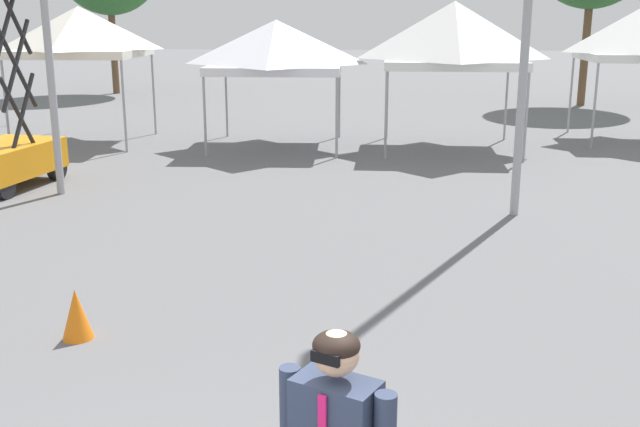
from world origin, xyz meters
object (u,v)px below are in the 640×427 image
(canopy_tent_behind_center, at_px, (276,46))
(canopy_tent_far_right, at_px, (80,32))
(canopy_tent_left_of_center, at_px, (454,34))
(traffic_cone_near_barrier, at_px, (76,314))

(canopy_tent_behind_center, bearing_deg, canopy_tent_far_right, 177.33)
(canopy_tent_left_of_center, relative_size, traffic_cone_near_barrier, 6.64)
(canopy_tent_far_right, distance_m, canopy_tent_left_of_center, 9.36)
(canopy_tent_behind_center, height_order, canopy_tent_left_of_center, canopy_tent_left_of_center)
(canopy_tent_behind_center, bearing_deg, traffic_cone_near_barrier, -92.10)
(canopy_tent_far_right, xyz_separation_m, traffic_cone_near_barrier, (4.61, -12.07, -2.55))
(traffic_cone_near_barrier, bearing_deg, canopy_tent_behind_center, 87.90)
(canopy_tent_left_of_center, xyz_separation_m, traffic_cone_near_barrier, (-4.74, -11.82, -2.51))
(canopy_tent_far_right, height_order, canopy_tent_behind_center, canopy_tent_far_right)
(canopy_tent_behind_center, bearing_deg, canopy_tent_left_of_center, -0.21)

